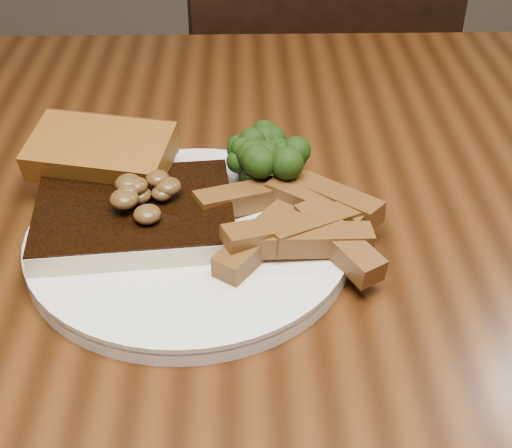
{
  "coord_description": "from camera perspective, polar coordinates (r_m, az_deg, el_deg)",
  "views": [
    {
      "loc": [
        -0.01,
        -0.46,
        1.11
      ],
      "look_at": [
        0.0,
        -0.02,
        0.78
      ],
      "focal_mm": 50.0,
      "sensor_mm": 36.0,
      "label": 1
    }
  ],
  "objects": [
    {
      "name": "broccoli_cluster",
      "position": [
        0.62,
        0.7,
        4.99
      ],
      "size": [
        0.08,
        0.08,
        0.04
      ],
      "primitive_type": null,
      "color": "#19360C",
      "rests_on": "plate"
    },
    {
      "name": "dining_table",
      "position": [
        0.64,
        -0.39,
        -8.05
      ],
      "size": [
        1.6,
        0.9,
        0.75
      ],
      "color": "#43220D",
      "rests_on": "ground"
    },
    {
      "name": "plate",
      "position": [
        0.58,
        -5.33,
        -1.34
      ],
      "size": [
        0.29,
        0.29,
        0.01
      ],
      "primitive_type": "cylinder",
      "rotation": [
        0.0,
        0.0,
        -0.14
      ],
      "color": "white",
      "rests_on": "dining_table"
    },
    {
      "name": "steak_bone",
      "position": [
        0.54,
        -10.27,
        -2.9
      ],
      "size": [
        0.15,
        0.03,
        0.02
      ],
      "primitive_type": "cube",
      "rotation": [
        0.0,
        0.0,
        0.1
      ],
      "color": "beige",
      "rests_on": "plate"
    },
    {
      "name": "potato_wedges",
      "position": [
        0.56,
        1.81,
        0.16
      ],
      "size": [
        0.11,
        0.11,
        0.02
      ],
      "primitive_type": null,
      "color": "brown",
      "rests_on": "plate"
    },
    {
      "name": "garlic_bread",
      "position": [
        0.64,
        -12.07,
        4.08
      ],
      "size": [
        0.13,
        0.09,
        0.03
      ],
      "primitive_type": "cube",
      "rotation": [
        0.0,
        0.0,
        -0.23
      ],
      "color": "#92571A",
      "rests_on": "plate"
    },
    {
      "name": "mushroom_pile",
      "position": [
        0.57,
        -9.31,
        2.91
      ],
      "size": [
        0.06,
        0.06,
        0.03
      ],
      "primitive_type": null,
      "color": "brown",
      "rests_on": "steak"
    },
    {
      "name": "chair_far",
      "position": [
        1.29,
        3.61,
        7.21
      ],
      "size": [
        0.5,
        0.5,
        0.88
      ],
      "rotation": [
        0.0,
        0.0,
        3.37
      ],
      "color": "black",
      "rests_on": "ground"
    },
    {
      "name": "steak",
      "position": [
        0.58,
        -9.66,
        0.67
      ],
      "size": [
        0.17,
        0.13,
        0.02
      ],
      "primitive_type": "cube",
      "rotation": [
        0.0,
        0.0,
        0.1
      ],
      "color": "black",
      "rests_on": "plate"
    }
  ]
}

